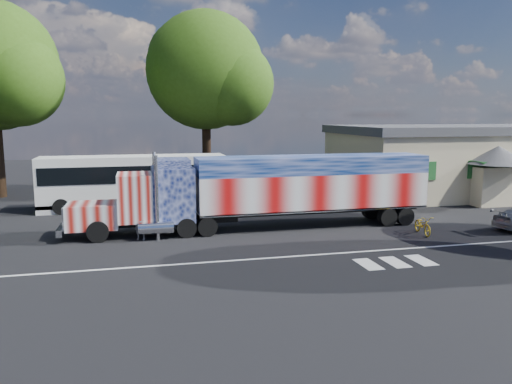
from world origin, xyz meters
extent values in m
plane|color=black|center=(0.00, 0.00, 0.00)|extent=(100.00, 100.00, 0.00)
cube|color=silver|center=(0.00, -3.00, 0.01)|extent=(30.00, 0.15, 0.01)
cube|color=silver|center=(2.80, -4.80, 0.01)|extent=(0.70, 1.60, 0.01)
cube|color=silver|center=(4.00, -4.80, 0.01)|extent=(0.70, 1.60, 0.01)
cube|color=silver|center=(5.20, -4.80, 0.01)|extent=(0.70, 1.60, 0.01)
cube|color=black|center=(-5.39, 2.50, 0.65)|extent=(8.39, 0.93, 0.28)
cube|color=tan|center=(-8.38, 2.50, 1.12)|extent=(2.42, 2.05, 1.21)
cube|color=silver|center=(-9.63, 2.50, 1.12)|extent=(0.11, 1.77, 1.08)
cube|color=silver|center=(-9.82, 2.50, 0.51)|extent=(0.28, 2.33, 0.34)
cube|color=tan|center=(-6.32, 2.50, 1.96)|extent=(1.68, 2.33, 2.33)
cube|color=black|center=(-7.12, 2.50, 2.38)|extent=(0.06, 1.96, 0.84)
cube|color=#495388|center=(-4.46, 2.50, 2.05)|extent=(2.05, 2.33, 2.70)
cube|color=#495388|center=(-4.46, 2.50, 3.59)|extent=(1.68, 2.24, 0.47)
cylinder|color=silver|center=(-5.30, 3.73, 2.05)|extent=(0.19, 0.19, 4.10)
cylinder|color=silver|center=(-5.30, 1.27, 2.05)|extent=(0.19, 0.19, 4.10)
cylinder|color=silver|center=(-5.39, 3.71, 0.61)|extent=(1.68, 0.62, 0.62)
cylinder|color=silver|center=(-5.39, 1.29, 0.61)|extent=(1.68, 0.62, 0.62)
cylinder|color=black|center=(-8.10, 1.47, 0.51)|extent=(1.03, 0.33, 1.03)
cylinder|color=black|center=(-8.10, 3.52, 0.51)|extent=(1.03, 0.33, 1.03)
cylinder|color=black|center=(-3.90, 1.52, 0.48)|extent=(0.97, 0.51, 0.97)
cylinder|color=black|center=(-3.90, 3.48, 0.48)|extent=(0.97, 0.51, 0.97)
cylinder|color=black|center=(-2.87, 1.52, 0.48)|extent=(0.97, 0.51, 0.97)
cylinder|color=black|center=(-2.87, 3.48, 0.48)|extent=(0.97, 0.51, 0.97)
cube|color=black|center=(3.00, 2.50, 0.89)|extent=(12.12, 1.03, 0.28)
cube|color=#D87979|center=(3.00, 2.50, 1.96)|extent=(12.50, 2.42, 1.86)
cube|color=#405696|center=(3.00, 2.50, 3.36)|extent=(12.50, 2.42, 0.93)
cube|color=silver|center=(3.00, 2.50, 1.03)|extent=(12.50, 2.42, 0.11)
cube|color=silver|center=(9.27, 2.50, 2.42)|extent=(0.04, 2.33, 2.70)
cylinder|color=black|center=(7.01, 1.52, 0.48)|extent=(0.97, 0.51, 0.97)
cylinder|color=black|center=(7.01, 3.48, 0.48)|extent=(0.97, 0.51, 0.97)
cylinder|color=black|center=(8.04, 1.52, 0.48)|extent=(0.97, 0.51, 0.97)
cylinder|color=black|center=(8.04, 3.48, 0.48)|extent=(0.97, 0.51, 0.97)
cube|color=white|center=(-6.37, 10.20, 1.70)|extent=(11.64, 2.52, 3.40)
cube|color=black|center=(-6.37, 10.20, 2.33)|extent=(11.26, 2.58, 1.07)
cube|color=black|center=(-6.37, 10.20, 0.44)|extent=(11.64, 2.52, 0.24)
cube|color=black|center=(-12.19, 10.20, 1.84)|extent=(0.06, 2.23, 1.36)
cylinder|color=black|center=(-10.74, 8.99, 0.49)|extent=(0.97, 0.29, 0.97)
cylinder|color=black|center=(-10.74, 11.41, 0.49)|extent=(0.97, 0.29, 0.97)
cylinder|color=black|center=(-3.46, 8.99, 0.49)|extent=(0.97, 0.29, 0.97)
cylinder|color=black|center=(-3.46, 11.41, 0.49)|extent=(0.97, 0.29, 0.97)
cylinder|color=black|center=(-2.58, 8.99, 0.49)|extent=(0.97, 0.29, 0.97)
cylinder|color=black|center=(-2.58, 11.41, 0.49)|extent=(0.97, 0.29, 0.97)
cube|color=#C5B694|center=(20.00, 11.00, 2.30)|extent=(22.00, 10.00, 4.60)
cube|color=#46464B|center=(20.00, 11.00, 4.90)|extent=(22.40, 10.40, 0.60)
cube|color=#1E5926|center=(12.00, 5.96, 2.40)|extent=(1.60, 0.08, 1.20)
cube|color=#1E5926|center=(16.00, 5.96, 2.40)|extent=(1.60, 0.08, 1.20)
cube|color=#C5B694|center=(17.00, 5.40, 1.30)|extent=(3.00, 1.20, 2.60)
cube|color=#1E5926|center=(17.00, 5.40, 2.90)|extent=(3.40, 1.60, 0.25)
cone|color=#46464B|center=(17.00, 5.40, 3.40)|extent=(4.00, 4.00, 1.20)
imported|color=slate|center=(-6.10, 1.50, 0.82)|extent=(0.69, 0.56, 1.64)
imported|color=gold|center=(7.81, -0.69, 0.48)|extent=(0.90, 1.91, 0.96)
sphere|color=#2E5112|center=(-14.10, 15.70, 8.39)|extent=(6.46, 6.46, 6.46)
cylinder|color=black|center=(-0.62, 17.44, 3.79)|extent=(0.70, 0.70, 7.58)
sphere|color=#2E5112|center=(-0.62, 17.44, 9.47)|extent=(9.28, 9.28, 9.28)
sphere|color=#2E5112|center=(1.24, 16.05, 8.39)|extent=(6.49, 6.49, 6.49)
sphere|color=#2E5112|center=(-2.01, 18.83, 10.55)|extent=(6.03, 6.03, 6.03)
camera|label=1|loc=(-6.22, -22.71, 5.99)|focal=35.00mm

